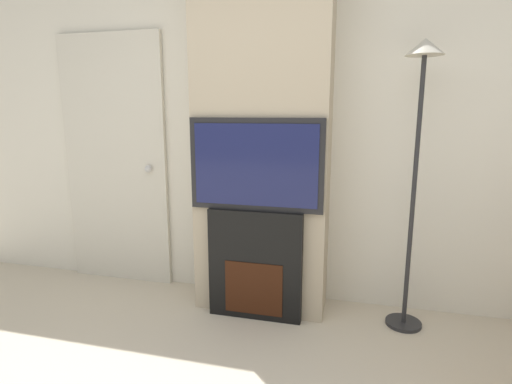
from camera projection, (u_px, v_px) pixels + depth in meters
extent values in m
cube|color=silver|center=(269.00, 126.00, 3.05)|extent=(6.00, 0.06, 2.70)
cube|color=tan|center=(263.00, 127.00, 2.84)|extent=(0.95, 0.39, 2.70)
cube|color=black|center=(256.00, 264.00, 2.84)|extent=(0.67, 0.14, 0.79)
cube|color=#33160A|center=(253.00, 289.00, 2.80)|extent=(0.41, 0.01, 0.38)
cube|color=black|center=(256.00, 165.00, 2.70)|extent=(0.93, 0.06, 0.63)
cube|color=#191E4C|center=(255.00, 165.00, 2.67)|extent=(0.85, 0.01, 0.55)
cylinder|color=#262628|center=(403.00, 323.00, 2.78)|extent=(0.24, 0.24, 0.03)
cylinder|color=#262628|center=(413.00, 197.00, 2.61)|extent=(0.03, 0.03, 1.77)
cone|color=#B7B2A3|center=(425.00, 47.00, 2.42)|extent=(0.23, 0.23, 0.10)
cube|color=beige|center=(116.00, 162.00, 3.38)|extent=(0.94, 0.04, 2.08)
sphere|color=silver|center=(148.00, 169.00, 3.27)|extent=(0.06, 0.06, 0.06)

